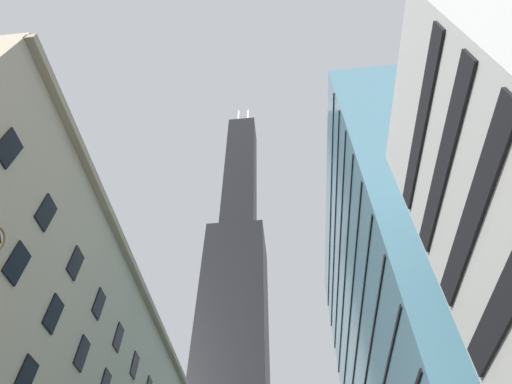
{
  "coord_description": "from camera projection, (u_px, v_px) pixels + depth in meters",
  "views": [
    {
      "loc": [
        4.25,
        -13.62,
        1.41
      ],
      "look_at": [
        1.88,
        10.98,
        30.85
      ],
      "focal_mm": 28.83,
      "sensor_mm": 36.0,
      "label": 1
    }
  ],
  "objects": [
    {
      "name": "glass_office_midrise",
      "position": [
        442.0,
        344.0,
        43.83
      ],
      "size": [
        18.41,
        41.8,
        49.02
      ],
      "color": "teal",
      "rests_on": "ground"
    },
    {
      "name": "dark_skyscraper",
      "position": [
        233.0,
        354.0,
        111.56
      ],
      "size": [
        27.09,
        27.09,
        193.06
      ],
      "color": "black",
      "rests_on": "ground"
    }
  ]
}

